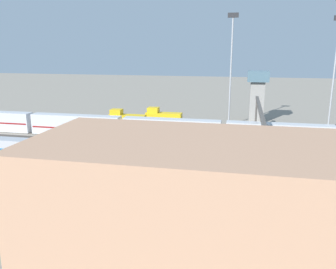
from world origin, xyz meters
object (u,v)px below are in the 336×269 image
object	(u,v)px
train_on_track_1	(126,120)
control_tower	(257,93)
signal_gantry	(261,115)
light_mast_0	(336,60)
train_on_track_3	(122,127)
train_on_track_7	(164,158)
maintenance_shed	(280,220)
light_mast_2	(231,57)
train_on_track_0	(163,118)

from	to	relation	value
train_on_track_1	control_tower	size ratio (longest dim) A/B	0.67
signal_gantry	control_tower	xyz separation A→B (m)	(-0.34, -31.30, 0.83)
signal_gantry	light_mast_0	bearing A→B (deg)	-128.23
train_on_track_3	control_tower	world-z (taller)	control_tower
light_mast_0	signal_gantry	bearing A→B (deg)	51.77
signal_gantry	control_tower	size ratio (longest dim) A/B	3.03
light_mast_0	train_on_track_3	bearing A→B (deg)	20.37
train_on_track_7	maintenance_shed	xyz separation A→B (m)	(-16.84, 29.02, 4.68)
train_on_track_7	maintenance_shed	bearing A→B (deg)	120.13
maintenance_shed	train_on_track_1	bearing A→B (deg)	-60.01
train_on_track_3	light_mast_0	xyz separation A→B (m)	(-50.57, -18.78, 15.72)
train_on_track_1	light_mast_2	xyz separation A→B (m)	(-27.04, -8.83, 16.76)
train_on_track_7	control_tower	bearing A→B (deg)	-110.57
train_on_track_3	train_on_track_0	bearing A→B (deg)	-113.72
light_mast_0	signal_gantry	size ratio (longest dim) A/B	0.64
train_on_track_0	light_mast_2	bearing A→B (deg)	-167.99
train_on_track_1	light_mast_2	size ratio (longest dim) A/B	0.33
train_on_track_3	train_on_track_7	xyz separation A→B (m)	(-14.80, 20.00, -0.57)
train_on_track_1	signal_gantry	distance (m)	37.82
train_on_track_3	control_tower	bearing A→B (deg)	-140.74
light_mast_2	signal_gantry	world-z (taller)	light_mast_2
signal_gantry	maintenance_shed	size ratio (longest dim) A/B	1.03
train_on_track_0	light_mast_0	distance (m)	47.00
train_on_track_7	maintenance_shed	distance (m)	33.88
train_on_track_1	light_mast_2	distance (m)	33.01
train_on_track_7	control_tower	distance (m)	49.90
train_on_track_7	maintenance_shed	size ratio (longest dim) A/B	2.73
light_mast_2	maintenance_shed	world-z (taller)	light_mast_2
train_on_track_3	control_tower	distance (m)	42.00
train_on_track_3	signal_gantry	world-z (taller)	signal_gantry
maintenance_shed	control_tower	bearing A→B (deg)	-90.41
train_on_track_7	signal_gantry	world-z (taller)	signal_gantry
train_on_track_0	train_on_track_1	bearing A→B (deg)	29.02
light_mast_0	light_mast_2	distance (m)	25.96
train_on_track_3	maintenance_shed	size ratio (longest dim) A/B	2.18
train_on_track_0	train_on_track_3	world-z (taller)	same
train_on_track_0	maintenance_shed	distance (m)	68.90
train_on_track_0	maintenance_shed	world-z (taller)	maintenance_shed
control_tower	light_mast_2	bearing A→B (deg)	44.66
train_on_track_7	light_mast_0	size ratio (longest dim) A/B	4.13
train_on_track_1	control_tower	world-z (taller)	control_tower
train_on_track_0	signal_gantry	world-z (taller)	signal_gantry
train_on_track_3	light_mast_0	size ratio (longest dim) A/B	3.30
train_on_track_1	maintenance_shed	distance (m)	68.30
signal_gantry	maintenance_shed	distance (m)	44.04
signal_gantry	maintenance_shed	world-z (taller)	maintenance_shed
train_on_track_1	light_mast_0	world-z (taller)	light_mast_0
train_on_track_1	control_tower	bearing A→B (deg)	-154.77
maintenance_shed	train_on_track_0	bearing A→B (deg)	-68.63
light_mast_2	train_on_track_0	bearing A→B (deg)	12.01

